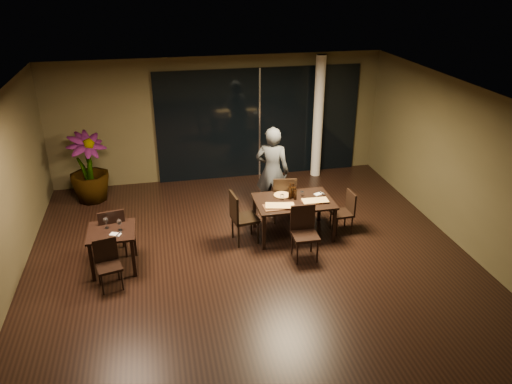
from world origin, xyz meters
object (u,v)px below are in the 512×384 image
object	(u,v)px
potted_plant	(88,168)
main_table	(294,204)
chair_main_far	(284,197)
chair_main_near	(304,229)
chair_side_near	(108,261)
chair_main_right	(346,210)
chair_side_far	(112,230)
bottle_c	(293,191)
diner	(272,171)
bottle_b	(295,193)
chair_main_left	(240,215)
bottle_a	(290,191)
side_table	(112,237)

from	to	relation	value
potted_plant	main_table	bearing A→B (deg)	-31.43
chair_main_far	chair_main_near	xyz separation A→B (m)	(0.01, -1.37, -0.02)
chair_main_near	chair_side_near	bearing A→B (deg)	-175.15
chair_side_near	chair_main_right	bearing A→B (deg)	-2.00
chair_main_near	potted_plant	distance (m)	5.17
chair_side_far	bottle_c	distance (m)	3.46
diner	main_table	bearing A→B (deg)	124.60
potted_plant	bottle_b	xyz separation A→B (m)	(4.07, -2.43, 0.10)
chair_main_left	chair_main_near	bearing A→B (deg)	-132.88
diner	bottle_a	world-z (taller)	diner
chair_side_far	diner	size ratio (longest dim) A/B	0.51
side_table	chair_main_left	distance (m)	2.37
chair_side_near	bottle_a	xyz separation A→B (m)	(3.41, 1.11, 0.44)
chair_main_near	diner	distance (m)	1.86
potted_plant	bottle_b	bearing A→B (deg)	-30.83
main_table	chair_main_far	xyz separation A→B (m)	(-0.04, 0.56, -0.11)
side_table	chair_main_near	size ratio (longest dim) A/B	0.81
chair_main_near	bottle_c	distance (m)	0.99
chair_main_far	potted_plant	xyz separation A→B (m)	(-3.99, 1.90, 0.22)
bottle_b	diner	bearing A→B (deg)	103.14
bottle_a	bottle_b	distance (m)	0.11
main_table	chair_main_far	distance (m)	0.58
chair_main_left	chair_side_far	xyz separation A→B (m)	(-2.36, -0.05, -0.03)
chair_main_far	chair_main_right	bearing A→B (deg)	159.32
side_table	bottle_b	size ratio (longest dim) A/B	3.00
main_table	bottle_a	xyz separation A→B (m)	(-0.05, 0.08, 0.24)
potted_plant	bottle_c	size ratio (longest dim) A/B	5.10
main_table	bottle_c	bearing A→B (deg)	83.89
chair_main_near	chair_main_right	size ratio (longest dim) A/B	1.16
chair_main_far	bottle_b	xyz separation A→B (m)	(0.08, -0.53, 0.31)
chair_main_far	potted_plant	distance (m)	4.43
chair_main_left	diner	distance (m)	1.44
chair_main_far	chair_side_near	world-z (taller)	chair_main_far
main_table	chair_main_left	size ratio (longest dim) A/B	1.45
potted_plant	bottle_c	xyz separation A→B (m)	(4.05, -2.35, 0.12)
chair_main_far	chair_main_left	world-z (taller)	chair_main_left
chair_main_left	potted_plant	world-z (taller)	potted_plant
chair_main_left	chair_side_far	world-z (taller)	chair_main_left
main_table	bottle_c	size ratio (longest dim) A/B	4.86
side_table	potted_plant	distance (m)	3.04
chair_main_left	chair_side_near	distance (m)	2.58
chair_main_left	chair_main_right	world-z (taller)	chair_main_left
potted_plant	bottle_a	size ratio (longest dim) A/B	4.87
bottle_a	bottle_c	world-z (taller)	bottle_a
chair_main_right	chair_side_near	bearing A→B (deg)	-81.29
chair_side_far	bottle_c	xyz separation A→B (m)	(3.43, 0.23, 0.35)
chair_side_far	chair_main_left	bearing A→B (deg)	171.63
side_table	chair_main_right	world-z (taller)	chair_main_right
bottle_c	chair_side_near	bearing A→B (deg)	-161.87
bottle_a	bottle_c	xyz separation A→B (m)	(0.07, 0.03, -0.01)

